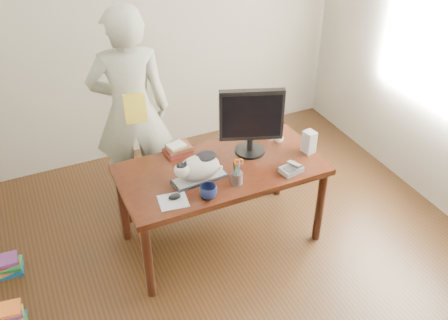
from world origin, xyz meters
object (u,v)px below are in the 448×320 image
coffee_mug (208,192)px  keyboard (200,178)px  speaker (309,142)px  book_stack (178,149)px  phone (291,169)px  baseball (279,139)px  mouse (175,197)px  monitor (251,119)px  book_pile_b (6,266)px  calculator (264,131)px  desk (217,177)px  person (131,111)px  cat (198,167)px  book_pile_a (8,318)px  pen_cup (237,177)px

coffee_mug → keyboard: bearing=84.3°
speaker → book_stack: 1.06m
phone → baseball: size_ratio=2.43×
mouse → monitor: bearing=29.1°
mouse → book_pile_b: 1.55m
monitor → calculator: bearing=62.3°
monitor → keyboard: bearing=-142.4°
desk → coffee_mug: coffee_mug is taller
mouse → person: person is taller
speaker → book_pile_b: speaker is taller
monitor → calculator: monitor is taller
coffee_mug → phone: (0.70, 0.02, -0.03)m
cat → coffee_mug: bearing=-97.0°
baseball → mouse: bearing=-161.8°
phone → book_pile_b: 2.38m
speaker → baseball: 0.27m
monitor → phone: 0.50m
keyboard → monitor: bearing=13.0°
desk → phone: size_ratio=8.77×
desk → coffee_mug: (-0.24, -0.38, 0.20)m
monitor → book_pile_b: (-2.02, 0.27, -1.00)m
speaker → book_pile_b: (-2.46, 0.44, -0.77)m
desk → phone: 0.61m
book_pile_a → speaker: bearing=2.4°
phone → cat: bearing=154.4°
calculator → person: 1.15m
keyboard → book_stack: bearing=88.1°
pen_cup → book_stack: 0.63m
person → book_pile_b: (-1.25, -0.48, -0.86)m
cat → pen_cup: bearing=-36.6°
speaker → book_pile_a: bearing=172.1°
monitor → baseball: (0.29, 0.04, -0.28)m
desk → book_pile_a: (-1.75, -0.28, -0.51)m
book_pile_a → keyboard: bearing=4.5°
book_pile_a → phone: bearing=-2.0°
speaker → book_pile_b: bearing=159.5°
baseball → book_pile_b: size_ratio=0.29×
book_stack → pen_cup: bearing=-73.0°
mouse → phone: phone is taller
keyboard → cat: bearing=-171.6°
keyboard → book_pile_a: keyboard is taller
coffee_mug → calculator: coffee_mug is taller
phone → book_stack: book_stack is taller
speaker → book_stack: speaker is taller
baseball → phone: bearing=-106.5°
phone → person: person is taller
keyboard → speaker: 0.96m
mouse → phone: (0.93, -0.06, 0.00)m
book_pile_a → book_pile_b: 0.55m
monitor → book_pile_b: monitor is taller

